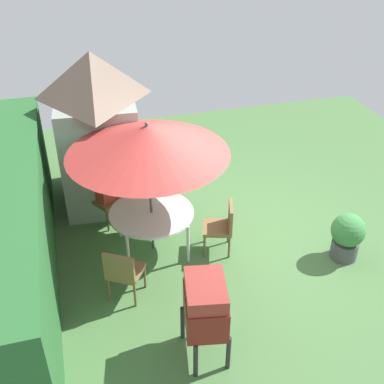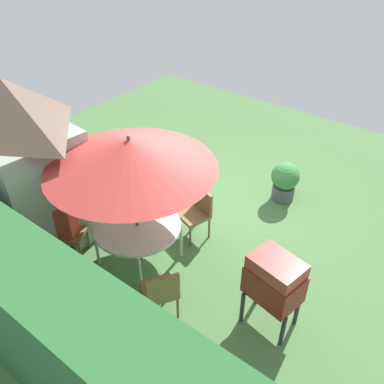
{
  "view_description": "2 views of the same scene",
  "coord_description": "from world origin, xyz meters",
  "views": [
    {
      "loc": [
        -5.99,
        2.55,
        5.1
      ],
      "look_at": [
        -0.14,
        0.89,
        1.22
      ],
      "focal_mm": 44.48,
      "sensor_mm": 36.0,
      "label": 1
    },
    {
      "loc": [
        -3.46,
        4.8,
        4.87
      ],
      "look_at": [
        -0.26,
        0.65,
        1.1
      ],
      "focal_mm": 38.26,
      "sensor_mm": 36.0,
      "label": 2
    }
  ],
  "objects": [
    {
      "name": "ground_plane",
      "position": [
        0.0,
        0.0,
        0.0
      ],
      "size": [
        11.0,
        11.0,
        0.0
      ],
      "primitive_type": "plane",
      "color": "#47703D"
    },
    {
      "name": "hedge_backdrop",
      "position": [
        0.0,
        3.5,
        0.91
      ],
      "size": [
        5.9,
        0.9,
        1.82
      ],
      "color": "#28602D",
      "rests_on": "ground"
    },
    {
      "name": "garden_shed",
      "position": [
        2.06,
        2.05,
        1.45
      ],
      "size": [
        2.05,
        1.59,
        2.84
      ],
      "color": "gray",
      "rests_on": "ground"
    },
    {
      "name": "patio_table",
      "position": [
        0.18,
        1.48,
        0.69
      ],
      "size": [
        1.37,
        1.37,
        0.74
      ],
      "color": "white",
      "rests_on": "ground"
    },
    {
      "name": "patio_umbrella",
      "position": [
        0.18,
        1.48,
        2.02
      ],
      "size": [
        2.45,
        2.45,
        2.31
      ],
      "color": "#4C4C51",
      "rests_on": "ground"
    },
    {
      "name": "bbq_grill",
      "position": [
        -2.08,
        1.27,
        0.85
      ],
      "size": [
        0.78,
        0.62,
        1.2
      ],
      "color": "maroon",
      "rests_on": "ground"
    },
    {
      "name": "chair_near_shed",
      "position": [
        1.22,
        2.12,
        0.52
      ],
      "size": [
        0.64,
        0.64,
        0.9
      ],
      "color": "olive",
      "rests_on": "ground"
    },
    {
      "name": "chair_far_side",
      "position": [
        -0.84,
        2.1,
        0.52
      ],
      "size": [
        0.64,
        0.64,
        0.9
      ],
      "color": "olive",
      "rests_on": "ground"
    },
    {
      "name": "chair_toward_hedge",
      "position": [
        -0.16,
        0.38,
        0.52
      ],
      "size": [
        0.58,
        0.58,
        0.9
      ],
      "color": "olive",
      "rests_on": "ground"
    },
    {
      "name": "potted_plant_by_shed",
      "position": [
        -0.88,
        -1.48,
        0.44
      ],
      "size": [
        0.54,
        0.54,
        0.81
      ],
      "color": "#4C4C51",
      "rests_on": "ground"
    },
    {
      "name": "person_in_red",
      "position": [
        1.15,
        2.07,
        0.78
      ],
      "size": [
        0.38,
        0.42,
        1.26
      ],
      "color": "#CC3D33",
      "rests_on": "ground"
    }
  ]
}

